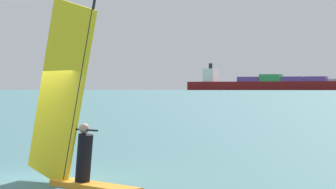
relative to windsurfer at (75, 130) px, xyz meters
The scene contains 4 objects.
ground_plane 2.11m from the windsurfer, 138.94° to the left, with size 4000.00×4000.00×0.00m, color #386066.
windsurfer is the anchor object (origin of this frame).
cargo_ship 772.08m from the windsurfer, 75.70° to the left, with size 186.75×106.13×29.73m.
distant_headland 1653.62m from the windsurfer, 82.57° to the left, with size 685.20×259.73×43.14m, color #4C564C.
Camera 1 is at (1.79, -16.75, 2.11)m, focal length 77.26 mm.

